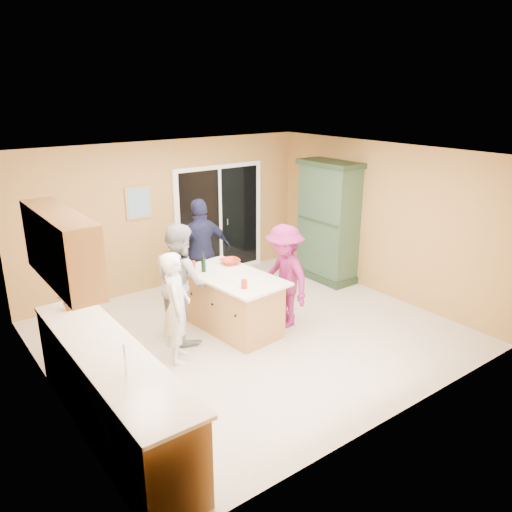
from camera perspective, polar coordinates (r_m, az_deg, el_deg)
floor at (r=7.42m, az=-0.47°, el=-8.87°), size 5.50×5.50×0.00m
ceiling at (r=6.63m, az=-0.54°, el=11.48°), size 5.50×5.00×0.10m
wall_back at (r=8.98m, az=-9.99°, el=4.65°), size 5.50×0.10×2.60m
wall_front at (r=5.24m, az=15.93°, el=-6.04°), size 5.50×0.10×2.60m
wall_left at (r=5.83m, az=-22.94°, el=-4.28°), size 0.10×5.00×2.60m
wall_right at (r=8.76m, az=14.22°, el=4.00°), size 0.10×5.00×2.60m
left_cabinet_run at (r=5.39m, az=-15.64°, el=-15.51°), size 0.65×3.05×1.24m
upper_cabinets at (r=5.50m, az=-21.41°, el=0.96°), size 0.35×1.60×0.75m
sliding_door at (r=9.51m, az=-4.16°, el=4.11°), size 1.90×0.07×2.10m
framed_picture at (r=8.67m, az=-13.28°, el=5.97°), size 0.46×0.04×0.56m
kitchen_island at (r=7.40m, az=-2.65°, el=-5.50°), size 1.04×1.71×0.86m
green_hutch at (r=9.28m, az=8.29°, el=3.76°), size 0.63×1.20×2.21m
woman_white at (r=6.52m, az=-9.08°, el=-5.84°), size 0.58×0.65×1.50m
woman_grey at (r=7.09m, az=-8.61°, el=-2.92°), size 0.65×0.83×1.69m
woman_navy at (r=8.20m, az=-6.23°, el=0.47°), size 1.06×0.50×1.77m
woman_magenta at (r=7.40m, az=3.26°, el=-2.32°), size 0.66×1.06×1.57m
serving_bowl at (r=7.68m, az=-2.97°, el=-0.64°), size 0.33×0.33×0.07m
tulip_vase at (r=6.23m, az=-20.81°, el=-4.18°), size 0.24×0.20×0.39m
tumbler_near at (r=7.56m, az=-7.20°, el=-0.96°), size 0.09×0.09×0.10m
tumbler_far at (r=6.74m, az=-1.36°, el=-3.23°), size 0.11×0.11×0.12m
wine_bottle at (r=7.36m, az=-6.02°, el=-0.95°), size 0.07×0.07×0.29m
white_plate at (r=6.98m, az=-1.66°, el=-2.92°), size 0.22×0.22×0.01m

